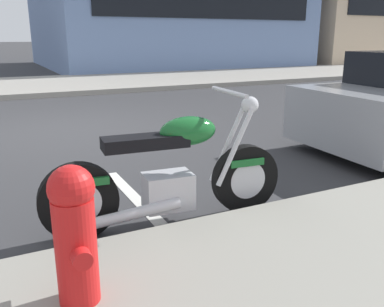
# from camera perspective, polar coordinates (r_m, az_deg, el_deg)

# --- Properties ---
(ground_plane) EXTENTS (260.00, 260.00, 0.00)m
(ground_plane) POSITION_cam_1_polar(r_m,az_deg,el_deg) (7.25, -16.50, 3.00)
(ground_plane) COLOR #333335
(sidewalk_far_curb) EXTENTS (120.00, 5.00, 0.14)m
(sidewalk_far_curb) POSITION_cam_1_polar(r_m,az_deg,el_deg) (19.06, 17.68, 10.70)
(sidewalk_far_curb) COLOR gray
(sidewalk_far_curb) RESTS_ON ground
(parking_stall_stripe) EXTENTS (0.12, 2.20, 0.01)m
(parking_stall_stripe) POSITION_cam_1_polar(r_m,az_deg,el_deg) (3.90, -6.65, -7.29)
(parking_stall_stripe) COLOR silver
(parking_stall_stripe) RESTS_ON ground
(parked_motorcycle) EXTENTS (2.06, 0.62, 1.10)m
(parked_motorcycle) POSITION_cam_1_polar(r_m,az_deg,el_deg) (3.42, -2.97, -3.08)
(parked_motorcycle) COLOR black
(parked_motorcycle) RESTS_ON ground
(fire_hydrant) EXTENTS (0.24, 0.36, 0.77)m
(fire_hydrant) POSITION_cam_1_polar(r_m,az_deg,el_deg) (2.27, -15.85, -10.34)
(fire_hydrant) COLOR red
(fire_hydrant) RESTS_ON sidewalk_near_curb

